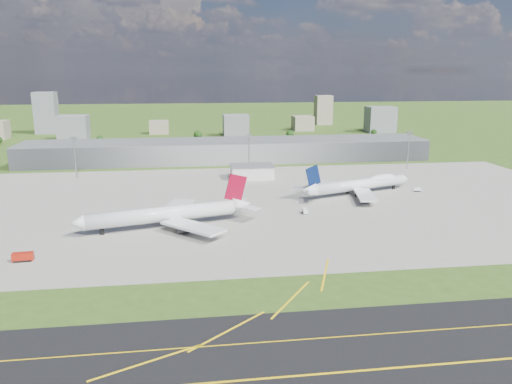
{
  "coord_description": "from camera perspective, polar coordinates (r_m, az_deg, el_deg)",
  "views": [
    {
      "loc": [
        -28.8,
        -206.09,
        66.32
      ],
      "look_at": [
        2.69,
        26.45,
        9.0
      ],
      "focal_mm": 35.0,
      "sensor_mm": 36.0,
      "label": 1
    }
  ],
  "objects": [
    {
      "name": "ops_building",
      "position": [
        314.77,
        -0.48,
        2.31
      ],
      "size": [
        26.0,
        16.0,
        8.0
      ],
      "primitive_type": "cube",
      "color": "silver",
      "rests_on": "ground"
    },
    {
      "name": "mast_west",
      "position": [
        332.47,
        -20.05,
        4.49
      ],
      "size": [
        3.5,
        2.0,
        25.9
      ],
      "color": "gray",
      "rests_on": "ground"
    },
    {
      "name": "van_white_near",
      "position": [
        238.3,
        5.6,
        -2.2
      ],
      "size": [
        2.2,
        4.57,
        2.33
      ],
      "rotation": [
        0.0,
        0.0,
        1.54
      ],
      "color": "white",
      "rests_on": "ground"
    },
    {
      "name": "ground",
      "position": [
        363.36,
        -3.04,
        3.19
      ],
      "size": [
        1400.0,
        1400.0,
        0.0
      ],
      "primitive_type": "plane",
      "color": "#334F18",
      "rests_on": "ground"
    },
    {
      "name": "bldg_w",
      "position": [
        521.01,
        -20.14,
        6.91
      ],
      "size": [
        28.0,
        22.0,
        24.0
      ],
      "primitive_type": "cube",
      "color": "slate",
      "rests_on": "ground"
    },
    {
      "name": "taxiway",
      "position": [
        120.24,
        7.95,
        -19.88
      ],
      "size": [
        1400.0,
        60.0,
        0.06
      ],
      "primitive_type": "cube",
      "color": "black",
      "rests_on": "ground"
    },
    {
      "name": "bldg_tall_w",
      "position": [
        587.61,
        -22.85,
        8.34
      ],
      "size": [
        22.0,
        20.0,
        44.0
      ],
      "primitive_type": "cube",
      "color": "slate",
      "rests_on": "ground"
    },
    {
      "name": "tree_far_e",
      "position": [
        529.75,
        13.32,
        6.66
      ],
      "size": [
        6.3,
        6.3,
        7.7
      ],
      "color": "#382314",
      "rests_on": "ground"
    },
    {
      "name": "tree_c",
      "position": [
        489.92,
        -6.67,
        6.54
      ],
      "size": [
        8.1,
        8.1,
        9.9
      ],
      "color": "#382314",
      "rests_on": "ground"
    },
    {
      "name": "bldg_c",
      "position": [
        521.34,
        -2.32,
        7.62
      ],
      "size": [
        26.0,
        20.0,
        22.0
      ],
      "primitive_type": "cube",
      "color": "slate",
      "rests_on": "ground"
    },
    {
      "name": "mast_center",
      "position": [
        327.06,
        -0.82,
        5.18
      ],
      "size": [
        3.5,
        2.0,
        25.9
      ],
      "color": "gray",
      "rests_on": "ground"
    },
    {
      "name": "airliner_blue_quad",
      "position": [
        280.23,
        11.85,
        0.84
      ],
      "size": [
        70.03,
        53.54,
        18.9
      ],
      "rotation": [
        0.0,
        0.0,
        0.34
      ],
      "color": "white",
      "rests_on": "ground"
    },
    {
      "name": "tree_w",
      "position": [
        481.98,
        -17.43,
        5.77
      ],
      "size": [
        6.75,
        6.75,
        8.25
      ],
      "color": "#382314",
      "rests_on": "ground"
    },
    {
      "name": "tree_e",
      "position": [
        494.88,
        3.89,
        6.64
      ],
      "size": [
        7.65,
        7.65,
        9.35
      ],
      "color": "#382314",
      "rests_on": "ground"
    },
    {
      "name": "bldg_ce",
      "position": [
        573.79,
        5.35,
        7.83
      ],
      "size": [
        22.0,
        24.0,
        16.0
      ],
      "primitive_type": "cube",
      "color": "gray",
      "rests_on": "ground"
    },
    {
      "name": "van_white_far",
      "position": [
        294.3,
        17.94,
        0.24
      ],
      "size": [
        4.31,
        2.53,
        2.15
      ],
      "rotation": [
        0.0,
        0.0,
        -0.16
      ],
      "color": "white",
      "rests_on": "ground"
    },
    {
      "name": "fire_truck",
      "position": [
        197.44,
        -25.09,
        -6.76
      ],
      "size": [
        7.31,
        3.27,
        3.2
      ],
      "rotation": [
        0.0,
        0.0,
        0.08
      ],
      "color": "#A31A0B",
      "rests_on": "ground"
    },
    {
      "name": "apron",
      "position": [
        257.8,
        1.21,
        -1.17
      ],
      "size": [
        360.0,
        190.0,
        0.08
      ],
      "primitive_type": "cube",
      "color": "gray",
      "rests_on": "ground"
    },
    {
      "name": "mast_east",
      "position": [
        357.22,
        17.06,
        5.3
      ],
      "size": [
        3.5,
        2.0,
        25.9
      ],
      "color": "gray",
      "rests_on": "ground"
    },
    {
      "name": "bldg_tall_e",
      "position": [
        640.62,
        7.69,
        9.28
      ],
      "size": [
        20.0,
        18.0,
        36.0
      ],
      "primitive_type": "cube",
      "color": "gray",
      "rests_on": "ground"
    },
    {
      "name": "bldg_cw",
      "position": [
        550.19,
        -11.01,
        7.29
      ],
      "size": [
        20.0,
        18.0,
        14.0
      ],
      "primitive_type": "cube",
      "color": "gray",
      "rests_on": "ground"
    },
    {
      "name": "airliner_red_twin",
      "position": [
        219.15,
        -9.89,
        -2.53
      ],
      "size": [
        77.52,
        59.36,
        21.55
      ],
      "rotation": [
        0.0,
        0.0,
        3.39
      ],
      "color": "white",
      "rests_on": "ground"
    },
    {
      "name": "tug_yellow",
      "position": [
        221.43,
        -9.01,
        -3.62
      ],
      "size": [
        4.02,
        2.64,
        1.86
      ],
      "rotation": [
        0.0,
        0.0,
        0.12
      ],
      "color": "#C0A40B",
      "rests_on": "ground"
    },
    {
      "name": "terminal",
      "position": [
        376.83,
        -3.24,
        4.72
      ],
      "size": [
        300.0,
        42.0,
        15.0
      ],
      "primitive_type": "cube",
      "color": "gray",
      "rests_on": "ground"
    },
    {
      "name": "bldg_e",
      "position": [
        568.43,
        14.02,
        8.04
      ],
      "size": [
        30.0,
        22.0,
        28.0
      ],
      "primitive_type": "cube",
      "color": "slate",
      "rests_on": "ground"
    }
  ]
}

